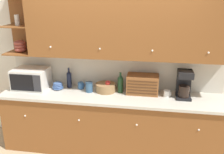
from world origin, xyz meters
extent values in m
plane|color=tan|center=(0.00, 0.00, 0.00)|extent=(24.00, 24.00, 0.00)
cube|color=silver|center=(0.00, 0.03, 1.30)|extent=(5.63, 0.06, 2.60)
cube|color=brown|center=(0.00, -0.31, 0.43)|extent=(3.23, 0.62, 0.87)
cube|color=beige|center=(0.00, -0.32, 0.89)|extent=(3.25, 0.65, 0.04)
sphere|color=white|center=(-1.21, -0.62, 0.62)|extent=(0.03, 0.03, 0.03)
sphere|color=white|center=(-0.40, -0.62, 0.62)|extent=(0.03, 0.03, 0.03)
sphere|color=white|center=(0.40, -0.62, 0.62)|extent=(0.03, 0.03, 0.03)
sphere|color=white|center=(1.21, -0.62, 0.62)|extent=(0.03, 0.03, 0.03)
cube|color=beige|center=(0.00, -0.01, 1.18)|extent=(3.23, 0.01, 0.54)
cube|color=brown|center=(0.21, -0.18, 1.87)|extent=(2.81, 0.37, 0.85)
cube|color=brown|center=(-1.41, -0.01, 1.87)|extent=(0.42, 0.02, 0.85)
cube|color=brown|center=(-1.41, -0.18, 1.45)|extent=(0.42, 0.37, 0.02)
cube|color=brown|center=(-1.41, -0.18, 1.85)|extent=(0.42, 0.37, 0.02)
sphere|color=white|center=(-0.84, -0.38, 1.60)|extent=(0.03, 0.03, 0.03)
sphere|color=white|center=(-0.14, -0.38, 1.60)|extent=(0.03, 0.03, 0.03)
sphere|color=white|center=(0.56, -0.38, 1.60)|extent=(0.03, 0.03, 0.03)
sphere|color=white|center=(1.26, -0.38, 1.60)|extent=(0.03, 0.03, 0.03)
ellipsoid|color=#9E473D|center=(-1.41, -0.18, 1.51)|extent=(0.18, 0.18, 0.08)
ellipsoid|color=#9E473D|center=(-1.41, -0.18, 1.55)|extent=(0.18, 0.18, 0.08)
ellipsoid|color=#9E473D|center=(-1.41, -0.18, 1.60)|extent=(0.18, 0.18, 0.08)
cylinder|color=silver|center=(-1.41, -0.18, 1.90)|extent=(0.07, 0.07, 0.08)
cylinder|color=silver|center=(-1.41, -0.18, 1.98)|extent=(0.07, 0.07, 0.07)
cube|color=silver|center=(-1.25, -0.24, 1.07)|extent=(0.51, 0.39, 0.31)
cube|color=black|center=(-1.31, -0.44, 1.07)|extent=(0.36, 0.01, 0.25)
cube|color=#2D2D33|center=(-1.07, -0.44, 1.07)|extent=(0.11, 0.01, 0.25)
ellipsoid|color=#3D5B93|center=(-0.84, -0.22, 0.93)|extent=(0.17, 0.17, 0.04)
ellipsoid|color=#3D5B93|center=(-0.84, -0.22, 0.96)|extent=(0.16, 0.16, 0.04)
ellipsoid|color=#3D5B93|center=(-0.84, -0.22, 0.98)|extent=(0.15, 0.15, 0.04)
ellipsoid|color=#3D5B93|center=(-0.84, -0.22, 1.00)|extent=(0.14, 0.14, 0.04)
cylinder|color=black|center=(-0.69, -0.12, 1.02)|extent=(0.07, 0.07, 0.22)
sphere|color=black|center=(-0.69, -0.12, 1.13)|extent=(0.07, 0.07, 0.07)
cylinder|color=black|center=(-0.69, -0.12, 1.19)|extent=(0.03, 0.03, 0.07)
cylinder|color=#38669E|center=(-0.50, -0.14, 0.96)|extent=(0.09, 0.09, 0.10)
torus|color=#38669E|center=(-0.45, -0.14, 0.96)|extent=(0.01, 0.07, 0.07)
cylinder|color=#33567A|center=(-0.34, -0.25, 0.98)|extent=(0.11, 0.11, 0.14)
cylinder|color=navy|center=(-0.34, -0.25, 1.06)|extent=(0.11, 0.11, 0.01)
cylinder|color=#937047|center=(-0.10, -0.19, 0.97)|extent=(0.30, 0.30, 0.12)
sphere|color=red|center=(-0.06, -0.22, 1.05)|extent=(0.08, 0.08, 0.08)
cylinder|color=#19381E|center=(0.12, -0.19, 1.01)|extent=(0.08, 0.08, 0.21)
sphere|color=#19381E|center=(0.12, -0.19, 1.12)|extent=(0.08, 0.08, 0.08)
cylinder|color=#19381E|center=(0.12, -0.19, 1.18)|extent=(0.03, 0.03, 0.07)
cube|color=brown|center=(0.45, -0.17, 1.05)|extent=(0.46, 0.26, 0.28)
cube|color=#4B2C16|center=(0.45, -0.31, 0.96)|extent=(0.42, 0.01, 0.02)
cube|color=#4B2C16|center=(0.45, -0.31, 1.00)|extent=(0.42, 0.01, 0.02)
cube|color=#4B2C16|center=(0.45, -0.31, 1.05)|extent=(0.42, 0.01, 0.02)
cube|color=#4B2C16|center=(0.45, -0.31, 1.09)|extent=(0.42, 0.01, 0.02)
cube|color=#4B2C16|center=(0.45, -0.31, 1.14)|extent=(0.42, 0.01, 0.02)
cylinder|color=silver|center=(0.80, -0.24, 0.96)|extent=(0.10, 0.10, 0.09)
torus|color=silver|center=(0.85, -0.24, 0.96)|extent=(0.01, 0.06, 0.06)
cube|color=black|center=(1.03, -0.26, 0.92)|extent=(0.20, 0.24, 0.03)
cylinder|color=black|center=(1.03, -0.28, 1.02)|extent=(0.15, 0.15, 0.16)
cube|color=black|center=(1.03, -0.17, 1.11)|extent=(0.20, 0.05, 0.40)
cube|color=black|center=(1.03, -0.26, 1.26)|extent=(0.20, 0.24, 0.09)
camera|label=1|loc=(0.55, -3.61, 2.33)|focal=40.00mm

